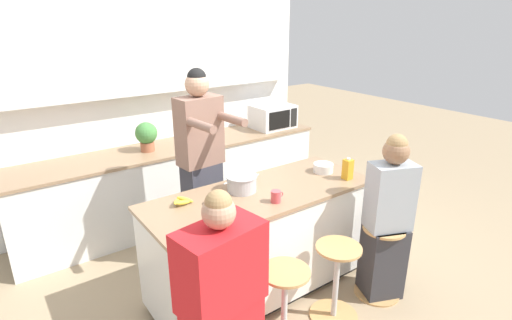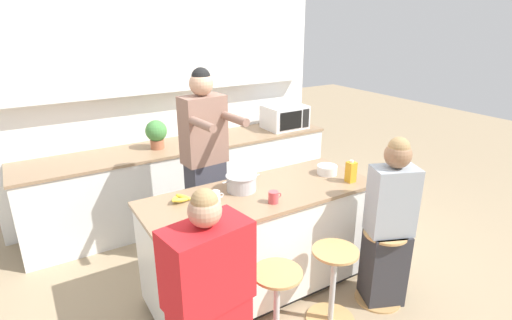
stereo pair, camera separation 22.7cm
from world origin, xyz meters
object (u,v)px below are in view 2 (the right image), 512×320
at_px(coffee_cup_near, 216,197).
at_px(microwave, 285,117).
at_px(person_seated_near, 388,229).
at_px(banana_bunch, 180,199).
at_px(fruit_bowl, 327,170).
at_px(cooking_pot, 241,183).
at_px(bar_stool_center_right, 333,285).
at_px(coffee_cup_far, 274,197).
at_px(person_wrapped_blanket, 209,301).
at_px(bar_stool_rightmost, 382,266).
at_px(kitchen_island, 261,241).
at_px(bar_stool_center_left, 277,309).
at_px(juice_carton, 351,172).
at_px(person_cooking, 206,169).
at_px(potted_plant, 156,133).

distance_m(coffee_cup_near, microwave, 2.35).
relative_size(person_seated_near, banana_bunch, 7.81).
distance_m(fruit_bowl, microwave, 1.68).
height_order(cooking_pot, coffee_cup_near, cooking_pot).
height_order(bar_stool_center_right, coffee_cup_far, coffee_cup_far).
xyz_separation_m(person_wrapped_blanket, microwave, (2.12, 2.22, 0.39)).
bearing_deg(microwave, bar_stool_rightmost, -104.83).
bearing_deg(person_seated_near, kitchen_island, 163.38).
height_order(person_wrapped_blanket, microwave, person_wrapped_blanket).
distance_m(kitchen_island, person_seated_near, 1.04).
relative_size(coffee_cup_near, microwave, 0.20).
xyz_separation_m(cooking_pot, coffee_cup_far, (0.10, -0.32, -0.02)).
height_order(bar_stool_rightmost, fruit_bowl, fruit_bowl).
relative_size(kitchen_island, microwave, 3.71).
relative_size(coffee_cup_near, banana_bunch, 0.58).
relative_size(person_seated_near, microwave, 2.75).
bearing_deg(kitchen_island, person_seated_near, -39.39).
height_order(bar_stool_center_left, bar_stool_rightmost, same).
bearing_deg(cooking_pot, juice_carton, -20.36).
xyz_separation_m(person_wrapped_blanket, fruit_bowl, (1.48, 0.67, 0.32)).
relative_size(person_cooking, person_wrapped_blanket, 1.34).
xyz_separation_m(person_cooking, person_wrapped_blanket, (-0.59, -1.31, -0.29)).
xyz_separation_m(kitchen_island, person_wrapped_blanket, (-0.77, -0.65, 0.18)).
distance_m(bar_stool_center_left, person_wrapped_blanket, 0.60).
xyz_separation_m(banana_bunch, potted_plant, (0.31, 1.45, 0.12)).
bearing_deg(person_seated_near, juice_carton, 116.02).
distance_m(bar_stool_rightmost, banana_bunch, 1.72).
bearing_deg(bar_stool_center_left, potted_plant, 91.46).
relative_size(bar_stool_center_left, coffee_cup_near, 6.05).
xyz_separation_m(bar_stool_center_right, potted_plant, (-0.57, 2.24, 0.74)).
xyz_separation_m(bar_stool_center_right, person_seated_near, (0.53, -0.02, 0.34)).
relative_size(bar_stool_center_right, juice_carton, 3.31).
distance_m(person_cooking, person_seated_near, 1.65).
xyz_separation_m(person_cooking, coffee_cup_near, (-0.22, -0.66, 0.04)).
height_order(coffee_cup_far, juice_carton, juice_carton).
relative_size(bar_stool_center_left, potted_plant, 2.03).
height_order(person_wrapped_blanket, person_seated_near, person_seated_near).
bearing_deg(juice_carton, banana_bunch, 164.49).
bearing_deg(potted_plant, fruit_bowl, -57.28).
bearing_deg(fruit_bowl, banana_bunch, 173.83).
distance_m(bar_stool_center_left, coffee_cup_far, 0.79).
bearing_deg(potted_plant, kitchen_island, -79.07).
bearing_deg(banana_bunch, microwave, 35.58).
distance_m(bar_stool_rightmost, person_seated_near, 0.34).
distance_m(bar_stool_center_left, person_cooking, 1.42).
xyz_separation_m(kitchen_island, fruit_bowl, (0.71, 0.02, 0.49)).
distance_m(bar_stool_center_left, juice_carton, 1.29).
distance_m(bar_stool_center_right, person_cooking, 1.49).
distance_m(bar_stool_rightmost, person_cooking, 1.72).
bearing_deg(bar_stool_rightmost, person_cooking, 125.78).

